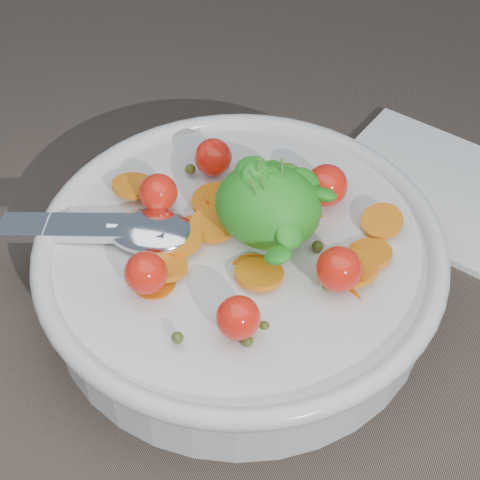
% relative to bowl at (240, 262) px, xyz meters
% --- Properties ---
extents(ground, '(6.00, 6.00, 0.00)m').
position_rel_bowl_xyz_m(ground, '(0.02, -0.01, -0.04)').
color(ground, brown).
rests_on(ground, ground).
extents(bowl, '(0.32, 0.30, 0.13)m').
position_rel_bowl_xyz_m(bowl, '(0.00, 0.00, 0.00)').
color(bowl, silver).
rests_on(bowl, ground).
extents(napkin, '(0.20, 0.18, 0.01)m').
position_rel_bowl_xyz_m(napkin, '(0.11, 0.18, -0.03)').
color(napkin, white).
rests_on(napkin, ground).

